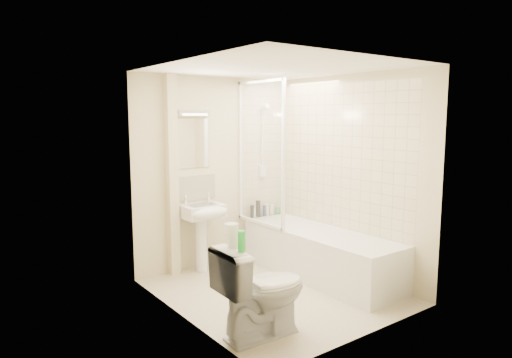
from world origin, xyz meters
TOP-DOWN VIEW (x-y plane):
  - floor at (0.00, 0.00)m, footprint 2.50×2.50m
  - wall_back at (0.00, 1.25)m, footprint 2.20×0.02m
  - wall_left at (-1.10, 0.00)m, footprint 0.02×2.50m
  - wall_right at (1.10, 0.00)m, footprint 0.02×2.50m
  - ceiling at (0.00, 0.00)m, footprint 2.20×2.50m
  - tile_back at (0.75, 1.24)m, footprint 0.70×0.01m
  - tile_right at (1.09, 0.07)m, footprint 0.01×2.10m
  - pipe_boxing at (-0.62, 1.19)m, footprint 0.12×0.12m
  - splashback at (-0.30, 1.24)m, footprint 0.60×0.02m
  - mirror at (-0.30, 1.24)m, footprint 0.46×0.01m
  - strip_light at (-0.30, 1.22)m, footprint 0.42×0.07m
  - bathtub at (0.75, 0.07)m, footprint 0.70×2.10m
  - shower_screen at (0.40, 0.80)m, footprint 0.04×0.92m
  - shower_fixture at (0.75, 1.19)m, footprint 0.10×0.16m
  - pedestal_sink at (-0.30, 1.01)m, footprint 0.50×0.47m
  - bottle_black_a at (0.54, 1.16)m, footprint 0.05×0.05m
  - bottle_white_a at (0.56, 1.16)m, footprint 0.06×0.06m
  - bottle_black_b at (0.64, 1.16)m, footprint 0.06×0.06m
  - bottle_blue at (0.75, 1.16)m, footprint 0.05×0.05m
  - bottle_cream at (0.79, 1.16)m, footprint 0.06×0.06m
  - bottle_white_b at (0.88, 1.16)m, footprint 0.06×0.06m
  - bottle_green at (0.98, 1.16)m, footprint 0.06×0.06m
  - toilet at (-0.72, -0.71)m, footprint 0.53×0.85m
  - toilet_roll_lower at (-0.96, -0.63)m, footprint 0.10×0.10m
  - toilet_roll_upper at (-0.98, -0.63)m, footprint 0.12×0.12m
  - green_bottle at (-1.00, -0.80)m, footprint 0.06×0.06m

SIDE VIEW (x-z plane):
  - floor at x=0.00m, z-range 0.00..0.00m
  - bathtub at x=0.75m, z-range 0.01..0.56m
  - toilet at x=-0.72m, z-range 0.00..0.83m
  - bottle_green at x=0.98m, z-range 0.55..0.64m
  - bottle_white_a at x=0.56m, z-range 0.55..0.69m
  - bottle_blue at x=0.75m, z-range 0.55..0.69m
  - bottle_white_b at x=0.88m, z-range 0.55..0.69m
  - bottle_cream at x=0.79m, z-range 0.55..0.71m
  - bottle_black_a at x=0.54m, z-range 0.55..0.72m
  - bottle_black_b at x=0.64m, z-range 0.55..0.77m
  - pedestal_sink at x=-0.30m, z-range 0.19..1.16m
  - toilet_roll_lower at x=-0.96m, z-range 0.83..0.93m
  - green_bottle at x=-1.00m, z-range 0.83..1.00m
  - toilet_roll_upper at x=-0.98m, z-range 0.93..1.03m
  - splashback at x=-0.30m, z-range 0.88..1.18m
  - wall_back at x=0.00m, z-range 0.00..2.40m
  - wall_left at x=-1.10m, z-range 0.00..2.40m
  - wall_right at x=1.10m, z-range 0.00..2.40m
  - pipe_boxing at x=-0.62m, z-range 0.00..2.40m
  - tile_back at x=0.75m, z-range 0.55..2.30m
  - tile_right at x=1.09m, z-range 0.55..2.30m
  - shower_screen at x=0.40m, z-range 0.55..2.35m
  - shower_fixture at x=0.75m, z-range 1.05..2.04m
  - mirror at x=-0.30m, z-range 1.28..1.88m
  - strip_light at x=-0.30m, z-range 1.92..1.98m
  - ceiling at x=0.00m, z-range 2.39..2.41m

